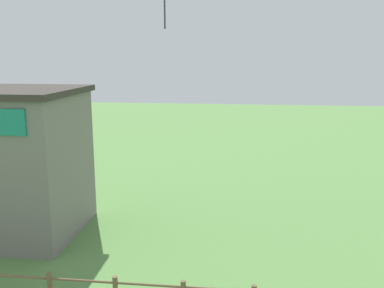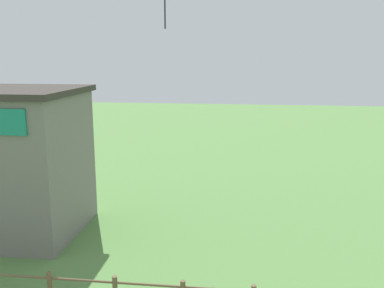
# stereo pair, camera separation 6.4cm
# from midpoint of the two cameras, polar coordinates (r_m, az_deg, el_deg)

# --- Properties ---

